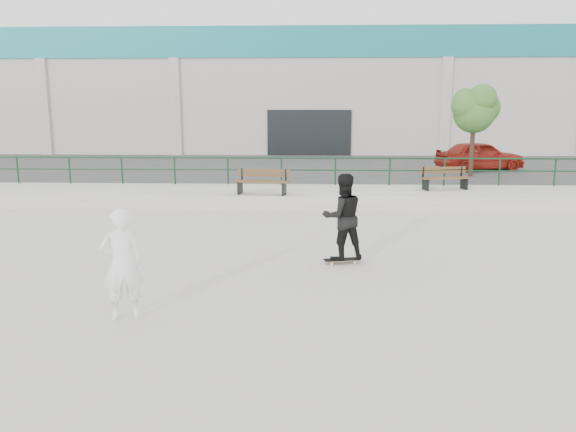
{
  "coord_description": "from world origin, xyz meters",
  "views": [
    {
      "loc": [
        0.05,
        -9.94,
        3.33
      ],
      "look_at": [
        -0.41,
        2.0,
        1.02
      ],
      "focal_mm": 35.0,
      "sensor_mm": 36.0,
      "label": 1
    }
  ],
  "objects_px": {
    "skateboard": "(342,260)",
    "standing_skater": "(343,217)",
    "tree": "(475,108)",
    "bench_right": "(444,178)",
    "seated_skater": "(122,264)",
    "bench_left": "(262,182)",
    "red_car": "(480,156)"
  },
  "relations": [
    {
      "from": "standing_skater",
      "to": "tree",
      "type": "bearing_deg",
      "value": -132.75
    },
    {
      "from": "tree",
      "to": "skateboard",
      "type": "xyz_separation_m",
      "value": [
        -6.05,
        -11.86,
        -3.25
      ]
    },
    {
      "from": "seated_skater",
      "to": "tree",
      "type": "bearing_deg",
      "value": -141.54
    },
    {
      "from": "standing_skater",
      "to": "seated_skater",
      "type": "bearing_deg",
      "value": 27.08
    },
    {
      "from": "tree",
      "to": "seated_skater",
      "type": "distance_m",
      "value": 18.25
    },
    {
      "from": "red_car",
      "to": "skateboard",
      "type": "distance_m",
      "value": 15.81
    },
    {
      "from": "red_car",
      "to": "seated_skater",
      "type": "relative_size",
      "value": 2.18
    },
    {
      "from": "bench_left",
      "to": "seated_skater",
      "type": "xyz_separation_m",
      "value": [
        -1.39,
        -9.97,
        -0.01
      ]
    },
    {
      "from": "bench_left",
      "to": "bench_right",
      "type": "xyz_separation_m",
      "value": [
        6.29,
        1.33,
        -0.02
      ]
    },
    {
      "from": "red_car",
      "to": "standing_skater",
      "type": "relative_size",
      "value": 2.11
    },
    {
      "from": "tree",
      "to": "bench_left",
      "type": "bearing_deg",
      "value": -147.6
    },
    {
      "from": "tree",
      "to": "seated_skater",
      "type": "xyz_separation_m",
      "value": [
        -9.72,
        -15.25,
        -2.42
      ]
    },
    {
      "from": "bench_right",
      "to": "skateboard",
      "type": "height_order",
      "value": "bench_right"
    },
    {
      "from": "red_car",
      "to": "standing_skater",
      "type": "xyz_separation_m",
      "value": [
        -7.04,
        -14.11,
        -0.14
      ]
    },
    {
      "from": "skateboard",
      "to": "seated_skater",
      "type": "distance_m",
      "value": 5.07
    },
    {
      "from": "tree",
      "to": "red_car",
      "type": "relative_size",
      "value": 0.96
    },
    {
      "from": "skateboard",
      "to": "standing_skater",
      "type": "bearing_deg",
      "value": 76.57
    },
    {
      "from": "bench_right",
      "to": "red_car",
      "type": "bearing_deg",
      "value": 51.99
    },
    {
      "from": "tree",
      "to": "seated_skater",
      "type": "height_order",
      "value": "tree"
    },
    {
      "from": "bench_left",
      "to": "standing_skater",
      "type": "height_order",
      "value": "standing_skater"
    },
    {
      "from": "seated_skater",
      "to": "standing_skater",
      "type": "bearing_deg",
      "value": -156.25
    },
    {
      "from": "bench_left",
      "to": "tree",
      "type": "xyz_separation_m",
      "value": [
        8.33,
        5.29,
        2.41
      ]
    },
    {
      "from": "tree",
      "to": "standing_skater",
      "type": "height_order",
      "value": "tree"
    },
    {
      "from": "bench_right",
      "to": "skateboard",
      "type": "relative_size",
      "value": 2.23
    },
    {
      "from": "standing_skater",
      "to": "bench_left",
      "type": "bearing_deg",
      "value": -86.57
    },
    {
      "from": "bench_right",
      "to": "standing_skater",
      "type": "distance_m",
      "value": 8.86
    },
    {
      "from": "bench_right",
      "to": "tree",
      "type": "height_order",
      "value": "tree"
    },
    {
      "from": "bench_left",
      "to": "standing_skater",
      "type": "bearing_deg",
      "value": -62.0
    },
    {
      "from": "tree",
      "to": "standing_skater",
      "type": "xyz_separation_m",
      "value": [
        -6.05,
        -11.86,
        -2.29
      ]
    },
    {
      "from": "red_car",
      "to": "skateboard",
      "type": "xyz_separation_m",
      "value": [
        -7.04,
        -14.11,
        -1.1
      ]
    },
    {
      "from": "red_car",
      "to": "bench_right",
      "type": "bearing_deg",
      "value": 140.65
    },
    {
      "from": "bench_left",
      "to": "skateboard",
      "type": "distance_m",
      "value": 7.01
    }
  ]
}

